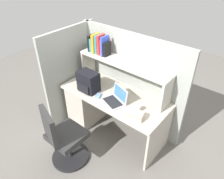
% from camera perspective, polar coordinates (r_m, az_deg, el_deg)
% --- Properties ---
extents(ground_plane, '(8.00, 8.00, 0.00)m').
position_cam_1_polar(ground_plane, '(3.55, 0.52, -10.98)').
color(ground_plane, slate).
extents(desk, '(1.60, 0.70, 0.73)m').
position_cam_1_polar(desk, '(3.47, -4.45, -3.35)').
color(desk, beige).
rests_on(desk, ground_plane).
extents(cubicle_partition_rear, '(1.84, 0.05, 1.55)m').
position_cam_1_polar(cubicle_partition_rear, '(3.30, 4.76, 2.22)').
color(cubicle_partition_rear, '#939991').
rests_on(cubicle_partition_rear, ground_plane).
extents(cubicle_partition_left, '(0.05, 1.06, 1.55)m').
position_cam_1_polar(cubicle_partition_left, '(3.52, -10.76, 4.02)').
color(cubicle_partition_left, '#939991').
rests_on(cubicle_partition_left, ground_plane).
extents(overhead_hutch, '(1.44, 0.28, 0.45)m').
position_cam_1_polar(overhead_hutch, '(3.01, 3.04, 5.73)').
color(overhead_hutch, '#BCB7AC').
rests_on(overhead_hutch, desk).
extents(reference_books_on_shelf, '(0.34, 0.18, 0.29)m').
position_cam_1_polar(reference_books_on_shelf, '(3.18, -3.57, 11.91)').
color(reference_books_on_shelf, black).
rests_on(reference_books_on_shelf, overhead_hutch).
extents(laptop, '(0.37, 0.33, 0.22)m').
position_cam_1_polar(laptop, '(2.91, 1.04, -2.53)').
color(laptop, '#B7BABF').
rests_on(laptop, desk).
extents(backpack, '(0.30, 0.23, 0.30)m').
position_cam_1_polar(backpack, '(3.10, -6.44, 2.05)').
color(backpack, black).
rests_on(backpack, desk).
extents(computer_mouse, '(0.10, 0.12, 0.03)m').
position_cam_1_polar(computer_mouse, '(3.03, -3.78, -1.74)').
color(computer_mouse, '#7299C6').
rests_on(computer_mouse, desk).
extents(paper_cup, '(0.08, 0.08, 0.09)m').
position_cam_1_polar(paper_cup, '(2.78, 7.03, -5.01)').
color(paper_cup, white).
rests_on(paper_cup, desk).
extents(tissue_box, '(0.24, 0.16, 0.10)m').
position_cam_1_polar(tissue_box, '(2.67, 6.13, -6.83)').
color(tissue_box, '#BFB299').
rests_on(tissue_box, desk).
extents(office_chair, '(0.52, 0.54, 0.93)m').
position_cam_1_polar(office_chair, '(2.95, -12.86, -13.07)').
color(office_chair, black).
rests_on(office_chair, ground_plane).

